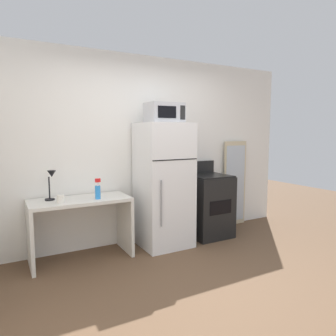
# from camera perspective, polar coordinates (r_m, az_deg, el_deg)

# --- Properties ---
(ground_plane) EXTENTS (12.00, 12.00, 0.00)m
(ground_plane) POSITION_cam_1_polar(r_m,az_deg,el_deg) (3.34, 7.76, -21.05)
(ground_plane) COLOR brown
(wall_back_white) EXTENTS (5.00, 0.10, 2.60)m
(wall_back_white) POSITION_cam_1_polar(r_m,az_deg,el_deg) (4.45, -5.15, 3.37)
(wall_back_white) COLOR white
(wall_back_white) RESTS_ON ground
(desk) EXTENTS (1.18, 0.54, 0.75)m
(desk) POSITION_cam_1_polar(r_m,az_deg,el_deg) (3.95, -15.74, -8.65)
(desk) COLOR silver
(desk) RESTS_ON ground
(desk_lamp) EXTENTS (0.14, 0.12, 0.35)m
(desk_lamp) POSITION_cam_1_polar(r_m,az_deg,el_deg) (3.88, -20.64, -2.08)
(desk_lamp) COLOR black
(desk_lamp) RESTS_ON desk
(spray_bottle) EXTENTS (0.06, 0.06, 0.25)m
(spray_bottle) POSITION_cam_1_polar(r_m,az_deg,el_deg) (3.82, -12.75, -4.10)
(spray_bottle) COLOR #2D8CEA
(spray_bottle) RESTS_ON desk
(coffee_mug) EXTENTS (0.08, 0.08, 0.09)m
(coffee_mug) POSITION_cam_1_polar(r_m,az_deg,el_deg) (3.72, -19.11, -5.38)
(coffee_mug) COLOR white
(coffee_mug) RESTS_ON desk
(refrigerator) EXTENTS (0.66, 0.66, 1.67)m
(refrigerator) POSITION_cam_1_polar(r_m,az_deg,el_deg) (4.22, -0.81, -3.12)
(refrigerator) COLOR white
(refrigerator) RESTS_ON ground
(microwave) EXTENTS (0.46, 0.35, 0.26)m
(microwave) POSITION_cam_1_polar(r_m,az_deg,el_deg) (4.15, -0.69, 10.08)
(microwave) COLOR #B7B7BC
(microwave) RESTS_ON refrigerator
(oven_range) EXTENTS (0.59, 0.61, 1.10)m
(oven_range) POSITION_cam_1_polar(r_m,az_deg,el_deg) (4.71, 7.32, -6.73)
(oven_range) COLOR black
(oven_range) RESTS_ON ground
(leaning_mirror) EXTENTS (0.44, 0.03, 1.40)m
(leaning_mirror) POSITION_cam_1_polar(r_m,az_deg,el_deg) (5.31, 12.12, -2.75)
(leaning_mirror) COLOR #C6B793
(leaning_mirror) RESTS_ON ground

